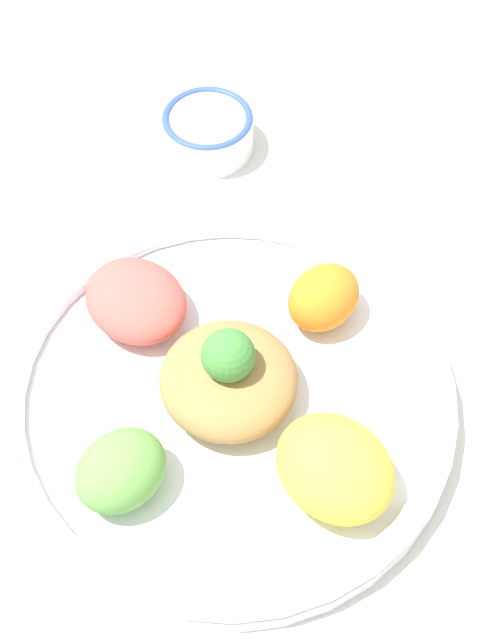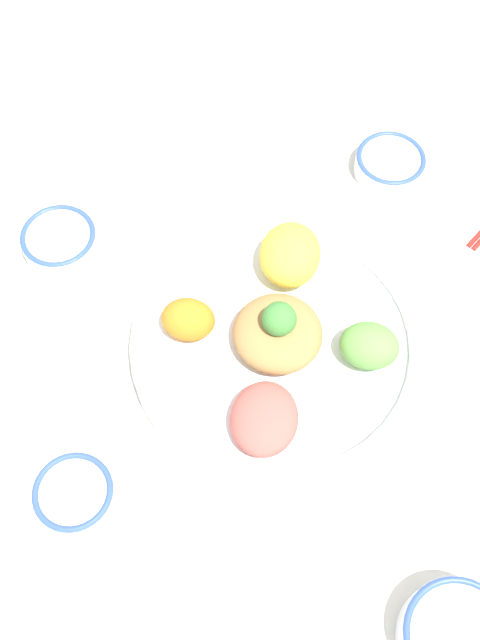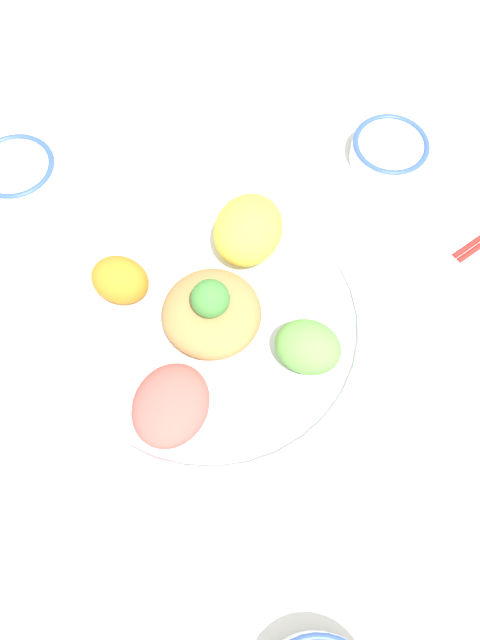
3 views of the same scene
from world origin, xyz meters
The scene contains 3 objects.
ground_plane centered at (0.00, 0.00, 0.00)m, with size 2.40×2.40×0.00m, color silver.
salad_platter centered at (-0.02, 0.03, 0.03)m, with size 0.37×0.37×0.10m.
sauce_bowl_dark centered at (-0.01, -0.27, 0.02)m, with size 0.09×0.09×0.04m.
Camera 1 is at (-0.02, 0.39, 0.65)m, focal length 50.00 mm.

